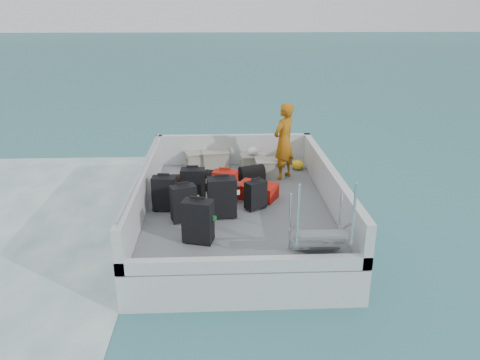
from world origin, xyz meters
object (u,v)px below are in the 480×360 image
object	(u,v)px
suitcase_7	(256,195)
suitcase_2	(193,185)
suitcase_8	(257,191)
crate_3	(270,169)
crate_1	(215,159)
crate_2	(253,163)
suitcase_4	(222,198)
crate_0	(199,160)
suitcase_0	(184,204)
suitcase_5	(225,187)
suitcase_1	(165,194)
suitcase_3	(198,222)
passenger	(284,141)

from	to	relation	value
suitcase_7	suitcase_2	bearing A→B (deg)	124.30
suitcase_8	crate_3	bearing A→B (deg)	10.95
crate_1	crate_2	distance (m)	0.89
crate_1	crate_3	bearing A→B (deg)	-31.56
suitcase_4	crate_0	world-z (taller)	suitcase_4
suitcase_2	crate_3	world-z (taller)	suitcase_2
suitcase_0	suitcase_5	distance (m)	1.11
suitcase_4	crate_2	distance (m)	2.70
suitcase_1	suitcase_8	xyz separation A→B (m)	(1.72, 0.50, -0.18)
suitcase_2	crate_0	size ratio (longest dim) A/B	1.18
suitcase_0	crate_3	bearing A→B (deg)	32.33
suitcase_8	suitcase_3	bearing A→B (deg)	177.11
suitcase_0	suitcase_8	size ratio (longest dim) A/B	0.90
suitcase_4	suitcase_0	bearing A→B (deg)	-173.07
suitcase_1	crate_2	world-z (taller)	suitcase_1
suitcase_3	suitcase_8	distance (m)	2.09
suitcase_5	crate_3	bearing A→B (deg)	69.71
suitcase_1	crate_3	size ratio (longest dim) A/B	1.07
suitcase_3	suitcase_5	size ratio (longest dim) A/B	1.14
suitcase_8	crate_1	distance (m)	2.12
crate_0	passenger	world-z (taller)	passenger
suitcase_1	suitcase_5	distance (m)	1.16
suitcase_5	crate_2	bearing A→B (deg)	86.50
suitcase_2	suitcase_5	bearing A→B (deg)	-4.23
suitcase_4	crate_2	size ratio (longest dim) A/B	1.41
suitcase_1	crate_0	world-z (taller)	suitcase_1
suitcase_1	suitcase_5	size ratio (longest dim) A/B	1.04
suitcase_7	crate_3	distance (m)	1.80
crate_1	passenger	bearing A→B (deg)	-28.89
suitcase_0	crate_2	size ratio (longest dim) A/B	1.27
suitcase_2	suitcase_3	world-z (taller)	suitcase_3
crate_2	passenger	size ratio (longest dim) A/B	0.31
suitcase_1	suitcase_8	world-z (taller)	suitcase_1
suitcase_5	suitcase_7	xyz separation A→B (m)	(0.55, -0.37, -0.04)
passenger	suitcase_1	bearing A→B (deg)	-12.46
suitcase_3	crate_0	bearing A→B (deg)	107.33
suitcase_3	suitcase_4	world-z (taller)	suitcase_4
suitcase_0	suitcase_1	world-z (taller)	suitcase_0
suitcase_1	suitcase_3	distance (m)	1.44
crate_0	crate_3	world-z (taller)	crate_3
crate_2	suitcase_4	bearing A→B (deg)	-105.60
crate_0	crate_1	bearing A→B (deg)	0.00
crate_1	suitcase_0	bearing A→B (deg)	-100.04
suitcase_1	suitcase_5	bearing A→B (deg)	22.09
suitcase_7	crate_0	xyz separation A→B (m)	(-1.14, 2.48, -0.10)
crate_2	crate_3	distance (m)	0.63
suitcase_2	suitcase_3	bearing A→B (deg)	-82.49
crate_1	passenger	world-z (taller)	passenger
suitcase_2	suitcase_4	bearing A→B (deg)	-52.44
suitcase_2	crate_3	xyz separation A→B (m)	(1.60, 1.31, -0.14)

